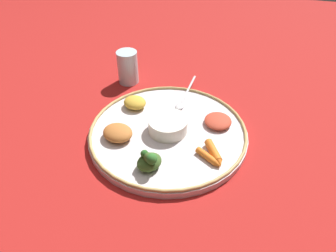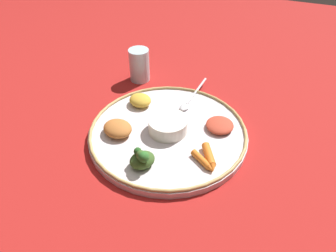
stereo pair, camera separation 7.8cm
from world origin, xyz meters
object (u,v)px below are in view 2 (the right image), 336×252
Objects in this scene: greens_pile at (142,159)px; drinking_glass at (140,67)px; carrot_outer at (209,157)px; spoon at (191,99)px; center_bowl at (168,125)px; carrot_near_spoon at (203,161)px.

drinking_glass is (-0.18, 0.36, 0.00)m from greens_pile.
carrot_outer is 0.42m from drinking_glass.
spoon is 0.24m from carrot_outer.
center_bowl is 1.24× the size of carrot_outer.
center_bowl is 1.45× the size of carrot_near_spoon.
drinking_glass is at bearing 134.59° from carrot_near_spoon.
drinking_glass is (-0.31, 0.29, 0.02)m from carrot_outer.
drinking_glass is at bearing 158.94° from spoon.
center_bowl reaches higher than carrot_outer.
greens_pile is at bearing -63.85° from drinking_glass.
spoon is (0.01, 0.15, -0.02)m from center_bowl.
center_bowl reaches higher than spoon.
greens_pile reaches higher than carrot_near_spoon.
carrot_outer is at bearing 57.87° from carrot_near_spoon.
center_bowl is 0.13m from greens_pile.
spoon is at bearing -21.06° from drinking_glass.
carrot_outer is at bearing 28.45° from greens_pile.
carrot_near_spoon is 0.43m from drinking_glass.
carrot_near_spoon is (0.12, 0.06, -0.01)m from greens_pile.
carrot_outer is (0.11, -0.21, 0.01)m from spoon.
carrot_outer is (0.01, 0.02, 0.00)m from carrot_near_spoon.
drinking_glass reaches higher than carrot_outer.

